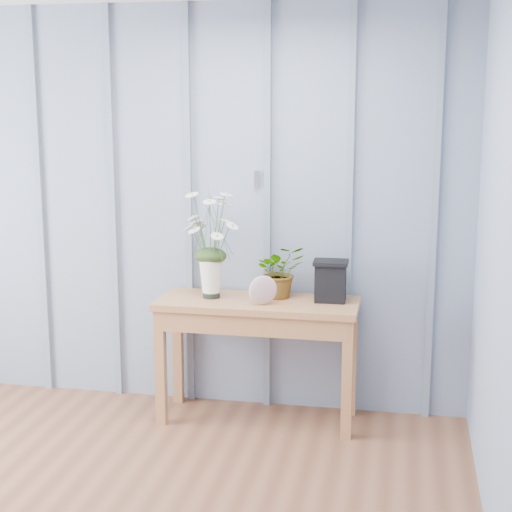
% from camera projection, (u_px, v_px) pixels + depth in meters
% --- Properties ---
extents(room_shell, '(4.00, 4.50, 2.50)m').
position_uv_depth(room_shell, '(52.00, 86.00, 3.52)').
color(room_shell, '#828FA9').
rests_on(room_shell, ground).
extents(sideboard, '(1.20, 0.45, 0.75)m').
position_uv_depth(sideboard, '(258.00, 319.00, 4.69)').
color(sideboard, '#A86E40').
rests_on(sideboard, ground).
extents(daisy_vase, '(0.47, 0.36, 0.66)m').
position_uv_depth(daisy_vase, '(211.00, 230.00, 4.65)').
color(daisy_vase, black).
rests_on(daisy_vase, sideboard).
extents(spider_plant, '(0.37, 0.35, 0.32)m').
position_uv_depth(spider_plant, '(280.00, 271.00, 4.71)').
color(spider_plant, '#1F3714').
rests_on(spider_plant, sideboard).
extents(felt_disc_vessel, '(0.17, 0.13, 0.17)m').
position_uv_depth(felt_disc_vessel, '(263.00, 290.00, 4.55)').
color(felt_disc_vessel, '#9B5A70').
rests_on(felt_disc_vessel, sideboard).
extents(carved_box, '(0.21, 0.16, 0.25)m').
position_uv_depth(carved_box, '(331.00, 281.00, 4.62)').
color(carved_box, black).
rests_on(carved_box, sideboard).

